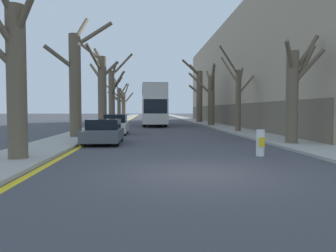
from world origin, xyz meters
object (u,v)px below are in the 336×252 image
street_tree_left_1 (76,80)px  parked_car_0 (104,132)px  traffic_bollard (260,143)px  street_tree_left_2 (101,86)px  street_tree_left_3 (113,93)px  street_tree_right_0 (294,92)px  double_decker_bus (154,103)px  street_tree_right_3 (199,94)px  street_tree_left_5 (123,103)px  street_tree_left_0 (13,67)px  street_tree_right_1 (238,95)px  street_tree_left_4 (118,102)px  parked_car_1 (116,125)px  street_tree_right_2 (211,96)px

street_tree_left_1 → parked_car_0: street_tree_left_1 is taller
traffic_bollard → street_tree_left_2: bearing=114.6°
street_tree_left_3 → street_tree_right_0: (11.45, -24.55, -1.10)m
double_decker_bus → street_tree_right_0: bearing=-73.1°
street_tree_right_3 → street_tree_left_1: bearing=-115.3°
parked_car_0 → street_tree_left_3: bearing=94.7°
street_tree_right_0 → parked_car_0: size_ratio=1.39×
street_tree_left_1 → street_tree_left_5: street_tree_left_1 is taller
street_tree_left_0 → street_tree_right_0: bearing=21.4°
street_tree_left_1 → street_tree_right_1: street_tree_left_1 is taller
street_tree_left_4 → street_tree_left_1: bearing=-90.0°
parked_car_0 → parked_car_1: (-0.00, 6.46, 0.07)m
street_tree_right_2 → parked_car_0: 20.42m
double_decker_bus → street_tree_left_2: bearing=-130.3°
street_tree_left_4 → street_tree_right_1: 27.46m
street_tree_left_0 → double_decker_bus: 26.37m
street_tree_left_0 → double_decker_bus: size_ratio=0.73×
street_tree_left_1 → street_tree_left_5: 39.92m
street_tree_left_4 → street_tree_right_0: bearing=-71.2°
parked_car_0 → parked_car_1: size_ratio=0.99×
street_tree_left_1 → double_decker_bus: size_ratio=0.74×
street_tree_right_3 → street_tree_left_5: bearing=125.9°
street_tree_left_4 → street_tree_right_0: (11.65, -34.28, -0.30)m
street_tree_left_1 → parked_car_0: 4.85m
street_tree_left_3 → street_tree_right_1: 18.96m
double_decker_bus → street_tree_right_1: bearing=-62.3°
street_tree_left_3 → street_tree_right_1: bearing=-53.5°
street_tree_left_0 → street_tree_left_5: (0.02, 49.21, -0.16)m
street_tree_left_0 → double_decker_bus: street_tree_left_0 is taller
street_tree_right_2 → parked_car_1: street_tree_right_2 is taller
street_tree_left_2 → double_decker_bus: bearing=49.7°
street_tree_right_0 → street_tree_right_2: street_tree_right_2 is taller
street_tree_left_2 → parked_car_0: (2.04, -13.71, -3.42)m
street_tree_left_2 → street_tree_right_3: 17.69m
parked_car_0 → parked_car_1: bearing=90.0°
street_tree_right_1 → parked_car_0: 12.38m
street_tree_right_2 → double_decker_bus: street_tree_right_2 is taller
street_tree_left_2 → street_tree_right_0: street_tree_left_2 is taller
parked_car_0 → street_tree_left_4: bearing=93.7°
street_tree_left_2 → street_tree_left_4: (-0.07, 19.04, -1.07)m
street_tree_right_3 → traffic_bollard: size_ratio=8.35×
street_tree_left_5 → double_decker_bus: street_tree_left_5 is taller
street_tree_right_0 → street_tree_right_1: 9.33m
street_tree_left_3 → street_tree_left_4: 9.77m
street_tree_left_3 → street_tree_left_4: street_tree_left_3 is taller
parked_car_0 → street_tree_left_2: bearing=98.4°
street_tree_left_2 → street_tree_right_0: size_ratio=1.55×
street_tree_left_4 → street_tree_left_5: (-0.02, 10.36, 0.08)m
street_tree_right_1 → parked_car_1: size_ratio=1.64×
street_tree_left_3 → street_tree_right_2: 12.15m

